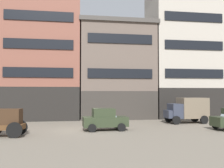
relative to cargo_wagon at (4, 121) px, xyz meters
name	(u,v)px	position (x,y,z in m)	size (l,w,h in m)	color
ground_plane	(83,130)	(5.72, 2.25, -1.15)	(120.00, 120.00, 0.00)	slate
building_center_left	(42,49)	(1.20, 12.40, 7.33)	(9.43, 6.44, 16.87)	black
building_center_right	(116,70)	(10.33, 12.41, 4.86)	(9.54, 6.44, 11.94)	#38332D
building_far_right	(183,48)	(19.46, 12.40, 7.95)	(9.42, 6.44, 18.10)	black
cargo_wagon	(4,121)	(0.00, 0.00, 0.00)	(3.01, 1.72, 1.98)	brown
delivery_truck_near	(187,109)	(16.70, 5.68, 0.28)	(4.39, 2.21, 2.62)	#333847
sedan_light	(105,119)	(7.55, 1.92, -0.23)	(3.77, 2.00, 1.83)	#2D3823
fire_hydrant_curbside	(205,117)	(19.72, 7.54, -0.72)	(0.24, 0.24, 0.83)	maroon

